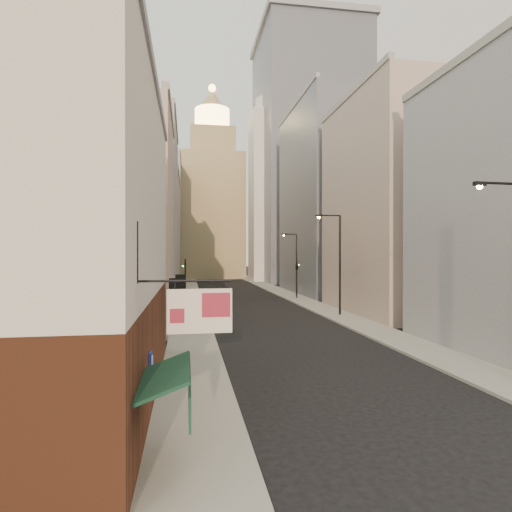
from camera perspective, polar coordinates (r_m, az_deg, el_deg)
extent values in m
cube|color=gray|center=(62.86, -8.91, -4.70)|extent=(3.00, 140.00, 0.15)
cube|color=gray|center=(64.26, 2.81, -4.59)|extent=(3.00, 140.00, 0.15)
cube|color=brown|center=(17.51, -23.31, -11.47)|extent=(6.00, 16.00, 4.00)
cube|color=beige|center=(17.31, -23.35, 8.36)|extent=(6.00, 16.00, 8.00)
cube|color=gray|center=(17.91, -14.00, 21.69)|extent=(0.60, 16.00, 0.40)
cylinder|color=black|center=(10.64, -9.67, -3.29)|extent=(2.40, 0.06, 0.06)
cube|color=beige|center=(10.72, -7.51, -7.29)|extent=(1.60, 0.06, 1.10)
cube|color=maroon|center=(10.72, -5.36, -6.48)|extent=(0.70, 0.10, 0.60)
cube|color=maroon|center=(10.73, -10.47, -7.83)|extent=(0.35, 0.10, 0.35)
cube|color=#0E301E|center=(11.25, -12.02, -15.26)|extent=(1.25, 3.00, 0.52)
cube|color=#0E301E|center=(11.38, -8.85, -17.70)|extent=(0.06, 3.00, 0.80)
cube|color=#122FAF|center=(14.27, -13.88, -13.35)|extent=(0.08, 0.40, 0.50)
cube|color=black|center=(21.72, -10.48, -4.89)|extent=(0.80, 0.08, 1.50)
cube|color=black|center=(31.70, -10.08, -3.61)|extent=(0.70, 0.08, 1.30)
cube|color=tan|center=(34.11, -17.97, 4.39)|extent=(8.00, 12.00, 16.00)
cube|color=gray|center=(50.09, -15.17, 5.38)|extent=(8.00, 16.00, 20.00)
cube|color=tan|center=(67.88, -13.59, 2.78)|extent=(8.00, 18.00, 17.00)
cube|color=gray|center=(88.01, -12.59, 4.50)|extent=(8.00, 20.00, 24.00)
cube|color=tan|center=(42.30, 17.38, 6.32)|extent=(8.00, 16.00, 20.00)
cube|color=gray|center=(61.07, 8.89, 7.30)|extent=(8.00, 20.00, 26.00)
cube|color=gray|center=(91.24, 6.97, 12.61)|extent=(20.00, 22.00, 50.00)
cube|color=gray|center=(99.87, 6.99, 27.12)|extent=(21.00, 23.00, 1.20)
cube|color=tan|center=(100.15, -5.86, 5.14)|extent=(14.00, 14.00, 28.00)
cube|color=tan|center=(102.98, -5.86, 14.61)|extent=(10.00, 10.00, 6.00)
cylinder|color=#FFCC72|center=(104.47, -5.87, 17.54)|extent=(8.00, 8.00, 5.00)
cone|color=tan|center=(105.89, -5.87, 19.86)|extent=(7.00, 7.00, 5.00)
sphere|color=#FFCC72|center=(106.94, -5.87, 21.38)|extent=(1.80, 1.80, 1.80)
cube|color=silver|center=(88.00, 1.92, 7.78)|extent=(8.00, 8.00, 34.00)
cylinder|color=silver|center=(92.25, 1.92, 19.25)|extent=(6.00, 6.00, 3.00)
sphere|color=gray|center=(93.09, 1.92, 20.71)|extent=(4.40, 4.40, 4.40)
cylinder|color=black|center=(93.99, 1.92, 22.13)|extent=(0.60, 0.60, 2.00)
cylinder|color=black|center=(20.83, 29.72, 8.41)|extent=(1.90, 0.18, 0.11)
cube|color=black|center=(20.22, 27.67, 8.53)|extent=(0.53, 0.23, 0.17)
sphere|color=#FB8F3E|center=(20.21, 27.67, 8.19)|extent=(0.23, 0.23, 0.23)
cylinder|color=black|center=(38.70, 11.13, -1.31)|extent=(0.20, 0.20, 8.95)
cylinder|color=black|center=(38.46, 9.77, 5.36)|extent=(1.99, 0.20, 0.12)
cube|color=black|center=(38.11, 8.37, 5.33)|extent=(0.56, 0.24, 0.18)
sphere|color=#FB8F3E|center=(38.09, 8.37, 5.14)|extent=(0.24, 0.24, 0.24)
cylinder|color=black|center=(55.68, 5.42, -1.26)|extent=(0.18, 0.18, 8.08)
cylinder|color=black|center=(55.34, 4.58, 2.92)|extent=(1.79, 0.42, 0.11)
cube|color=black|center=(54.98, 3.72, 2.89)|extent=(0.52, 0.28, 0.16)
sphere|color=#FB8F3E|center=(54.98, 3.72, 2.77)|extent=(0.22, 0.22, 0.22)
cylinder|color=black|center=(48.05, -9.41, -3.35)|extent=(0.16, 0.16, 5.00)
imported|color=black|center=(47.97, -9.42, -1.32)|extent=(0.52, 0.52, 1.35)
sphere|color=#19E533|center=(47.97, -9.72, -1.32)|extent=(0.16, 0.16, 0.16)
cylinder|color=black|center=(52.39, 5.46, -3.04)|extent=(0.16, 0.16, 5.00)
imported|color=black|center=(52.32, 5.47, -1.18)|extent=(0.62, 0.62, 1.34)
sphere|color=#19E533|center=(52.38, 5.73, -1.18)|extent=(0.16, 0.16, 0.16)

